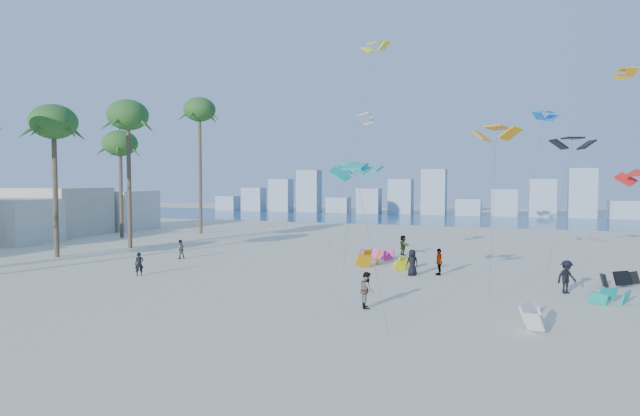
% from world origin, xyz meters
% --- Properties ---
extents(ground, '(220.00, 220.00, 0.00)m').
position_xyz_m(ground, '(0.00, 0.00, 0.00)').
color(ground, beige).
rests_on(ground, ground).
extents(ocean, '(220.00, 220.00, 0.00)m').
position_xyz_m(ocean, '(0.00, 72.00, 0.01)').
color(ocean, navy).
rests_on(ocean, ground).
extents(kitesurfer_near, '(0.68, 0.65, 1.56)m').
position_xyz_m(kitesurfer_near, '(-8.12, 11.15, 0.78)').
color(kitesurfer_near, black).
rests_on(kitesurfer_near, ground).
extents(kitesurfer_mid, '(0.95, 1.06, 1.81)m').
position_xyz_m(kitesurfer_mid, '(8.56, 7.62, 0.90)').
color(kitesurfer_mid, gray).
rests_on(kitesurfer_mid, ground).
extents(kitesurfers_far, '(34.64, 13.59, 1.88)m').
position_xyz_m(kitesurfers_far, '(10.43, 19.01, 0.89)').
color(kitesurfers_far, black).
rests_on(kitesurfers_far, ground).
extents(grounded_kites, '(19.30, 18.25, 1.07)m').
position_xyz_m(grounded_kites, '(11.66, 17.16, 0.46)').
color(grounded_kites, yellow).
rests_on(grounded_kites, ground).
extents(flying_kites, '(25.46, 29.27, 18.57)m').
position_xyz_m(flying_kites, '(12.71, 22.46, 10.82)').
color(flying_kites, '#0C998B').
rests_on(flying_kites, ground).
extents(palm_row, '(10.74, 44.80, 16.19)m').
position_xyz_m(palm_row, '(-21.33, 16.20, 11.28)').
color(palm_row, brown).
rests_on(palm_row, ground).
extents(distant_skyline, '(85.00, 3.00, 8.40)m').
position_xyz_m(distant_skyline, '(-1.19, 82.00, 3.09)').
color(distant_skyline, '#9EADBF').
rests_on(distant_skyline, ground).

